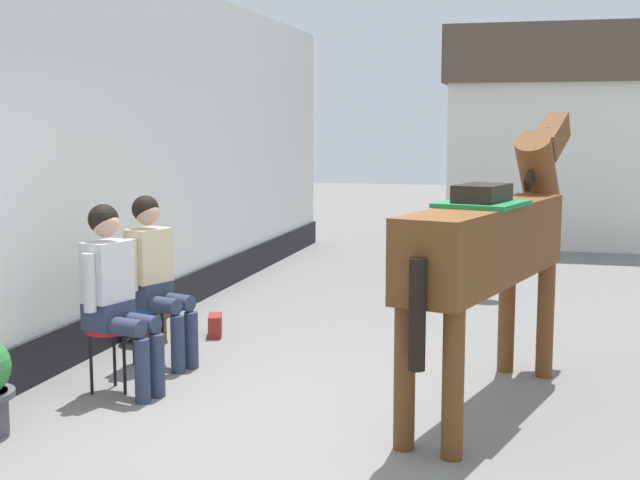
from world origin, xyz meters
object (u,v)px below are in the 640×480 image
Objects in this scene: spare_stool_white at (489,265)px; satchel_bag at (215,325)px; seated_visitor_far at (154,271)px; flower_planter_farthest at (147,305)px; saddled_horse_center at (492,241)px; seated_visitor_near at (114,289)px.

spare_stool_white is 1.64× the size of satchel_bag.
spare_stool_white is at bearing -63.87° from satchel_bag.
seated_visitor_far reaches higher than flower_planter_farthest.
saddled_horse_center is 3.39m from flower_planter_farthest.
seated_visitor_far is at bearing 172.77° from saddled_horse_center.
spare_stool_white is (2.88, 2.67, 0.07)m from flower_planter_farthest.
seated_visitor_far is 3.02× the size of spare_stool_white.
flower_planter_farthest is 3.93m from spare_stool_white.
flower_planter_farthest is 0.66m from satchel_bag.
seated_visitor_far is 2.17× the size of flower_planter_farthest.
saddled_horse_center reaches higher than satchel_bag.
spare_stool_white is (2.42, 4.15, -0.38)m from seated_visitor_near.
seated_visitor_far is at bearing 93.69° from seated_visitor_near.
seated_visitor_far is 2.75m from saddled_horse_center.
seated_visitor_near is at bearing 159.17° from satchel_bag.
seated_visitor_far reaches higher than satchel_bag.
seated_visitor_near is 0.78m from seated_visitor_far.
flower_planter_farthest is at bearing 102.80° from satchel_bag.
seated_visitor_near reaches higher than flower_planter_farthest.
flower_planter_farthest is 2.29× the size of satchel_bag.
spare_stool_white is (2.47, 3.37, -0.38)m from seated_visitor_far.
flower_planter_farthest is (-0.41, 0.70, -0.44)m from seated_visitor_far.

